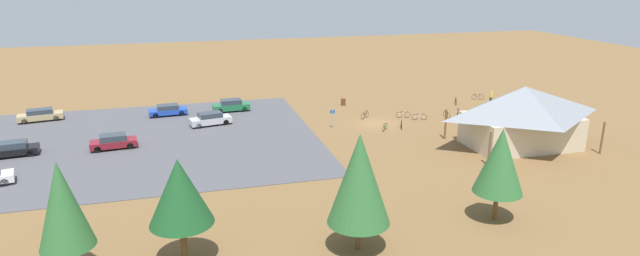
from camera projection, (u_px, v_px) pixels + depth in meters
The scene contains 26 objects.
ground at pixel (377, 124), 59.97m from camera, with size 160.00×160.00×0.00m, color brown.
parking_lot_asphalt at pixel (125, 142), 53.28m from camera, with size 38.93×29.76×0.05m, color #4C4C51.
bike_pavilion at pixel (523, 113), 51.33m from camera, with size 12.49×8.42×6.09m.
trash_bin at pixel (343, 102), 67.99m from camera, with size 0.60×0.60×0.90m, color brown.
lot_sign at pixel (332, 116), 57.81m from camera, with size 0.56×0.08×2.20m.
pine_far_west at pixel (62, 205), 28.51m from camera, with size 2.99×2.99×7.10m.
pine_midwest at pixel (359, 179), 31.53m from camera, with size 3.92×3.92×7.66m.
pine_west at pixel (500, 161), 35.62m from camera, with size 3.42×3.42×6.72m.
pine_center at pixel (180, 192), 30.21m from camera, with size 3.80×3.80×6.60m.
bicycle_white_near_sign at pixel (419, 117), 61.32m from camera, with size 1.70×0.65×0.81m.
bicycle_red_edge_north at pixel (458, 112), 63.20m from camera, with size 0.95×1.46×0.87m.
bicycle_blue_yard_left at pixel (401, 125), 58.13m from camera, with size 0.73×1.66×0.84m.
bicycle_orange_by_bin at pixel (456, 101), 68.53m from camera, with size 0.78×1.64×0.81m.
bicycle_silver_edge_south at pixel (403, 115), 62.20m from camera, with size 1.70×0.56×0.83m.
bicycle_green_near_porch at pixel (385, 127), 57.29m from camera, with size 1.10×1.37×0.87m.
bicycle_teal_lone_west at pixel (447, 115), 62.33m from camera, with size 0.48×1.68×0.76m.
bicycle_yellow_yard_front at pixel (504, 103), 67.74m from camera, with size 1.44×1.00×0.87m.
bicycle_purple_back_row at pixel (478, 97), 71.09m from camera, with size 1.63×0.60×0.81m.
bicycle_black_mid_cluster at pixel (365, 115), 61.91m from camera, with size 1.36×1.12×0.89m.
car_tan_by_curb at pixel (40, 115), 60.70m from camera, with size 5.04×2.64×1.40m.
car_silver_end_stall at pixel (210, 119), 59.01m from camera, with size 4.82×2.59×1.45m.
car_maroon_front_row at pixel (113, 142), 51.24m from camera, with size 4.52×2.24×1.42m.
car_black_far_end at pixel (13, 149), 49.16m from camera, with size 4.53×2.37×1.40m.
car_green_second_row at pixel (231, 105), 64.89m from camera, with size 4.55×2.01×1.48m.
car_blue_mid_lot at pixel (168, 110), 63.04m from camera, with size 4.58×2.23×1.30m.
visitor_by_pavilion at pixel (491, 97), 68.51m from camera, with size 0.40×0.36×1.76m.
Camera 1 is at (21.44, 53.81, 16.84)m, focal length 29.31 mm.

